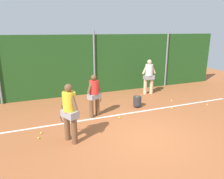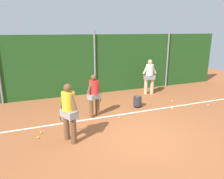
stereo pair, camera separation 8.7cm
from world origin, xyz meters
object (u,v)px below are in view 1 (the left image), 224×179
object	(u,v)px
tennis_ball_4	(207,105)
tennis_ball_6	(66,121)
tennis_ball_0	(119,118)
tennis_ball_8	(41,133)
player_foreground_near	(70,110)
ball_hopper	(137,101)
tennis_ball_5	(66,125)
player_backcourt_far	(149,75)
tennis_ball_3	(65,104)
player_midcourt	(94,93)
tennis_ball_7	(172,101)
tennis_ball_1	(39,138)
tennis_ball_9	(172,108)

from	to	relation	value
tennis_ball_4	tennis_ball_6	size ratio (longest dim) A/B	1.00
tennis_ball_0	tennis_ball_6	xyz separation A→B (m)	(-1.99, 0.44, 0.00)
tennis_ball_8	player_foreground_near	bearing A→B (deg)	-45.88
ball_hopper	tennis_ball_0	bearing A→B (deg)	-144.92
tennis_ball_4	tennis_ball_5	size ratio (longest dim) A/B	1.00
tennis_ball_0	tennis_ball_6	bearing A→B (deg)	167.44
player_backcourt_far	tennis_ball_3	distance (m)	4.65
player_midcourt	ball_hopper	xyz separation A→B (m)	(2.09, 0.29, -0.67)
tennis_ball_7	tennis_ball_4	bearing A→B (deg)	-42.47
tennis_ball_1	tennis_ball_6	bearing A→B (deg)	42.43
ball_hopper	tennis_ball_6	xyz separation A→B (m)	(-3.26, -0.45, -0.26)
player_midcourt	ball_hopper	distance (m)	2.21
tennis_ball_3	tennis_ball_8	world-z (taller)	same
player_backcourt_far	tennis_ball_7	xyz separation A→B (m)	(0.40, -1.55, -1.02)
player_backcourt_far	tennis_ball_5	xyz separation A→B (m)	(-4.88, -2.43, -1.02)
tennis_ball_6	tennis_ball_9	distance (m)	4.58
tennis_ball_8	tennis_ball_6	bearing A→B (deg)	33.53
player_backcourt_far	tennis_ball_0	size ratio (longest dim) A/B	28.35
player_midcourt	tennis_ball_7	world-z (taller)	player_midcourt
player_foreground_near	tennis_ball_9	distance (m)	4.92
ball_hopper	tennis_ball_9	bearing A→B (deg)	-31.57
tennis_ball_0	tennis_ball_1	bearing A→B (deg)	-170.26
player_foreground_near	tennis_ball_1	distance (m)	1.48
tennis_ball_0	player_foreground_near	bearing A→B (deg)	-153.40
tennis_ball_5	tennis_ball_9	bearing A→B (deg)	0.04
tennis_ball_4	player_foreground_near	bearing A→B (deg)	-171.78
player_midcourt	tennis_ball_5	xyz separation A→B (m)	(-1.24, -0.52, -0.92)
ball_hopper	tennis_ball_5	xyz separation A→B (m)	(-3.33, -0.80, -0.26)
player_backcourt_far	player_midcourt	bearing A→B (deg)	34.61
player_backcourt_far	tennis_ball_6	world-z (taller)	player_backcourt_far
tennis_ball_4	tennis_ball_9	bearing A→B (deg)	173.76
tennis_ball_4	tennis_ball_9	distance (m)	1.85
tennis_ball_0	tennis_ball_6	size ratio (longest dim) A/B	1.00
tennis_ball_7	tennis_ball_8	size ratio (longest dim) A/B	1.00
tennis_ball_1	ball_hopper	bearing A→B (deg)	18.14
tennis_ball_0	player_midcourt	bearing A→B (deg)	143.73
player_foreground_near	tennis_ball_4	world-z (taller)	player_foreground_near
tennis_ball_3	tennis_ball_0	bearing A→B (deg)	-55.23
tennis_ball_1	tennis_ball_6	xyz separation A→B (m)	(1.06, 0.97, 0.00)
tennis_ball_5	tennis_ball_6	xyz separation A→B (m)	(0.07, 0.36, 0.00)
tennis_ball_4	player_midcourt	bearing A→B (deg)	172.22
player_foreground_near	tennis_ball_0	world-z (taller)	player_foreground_near
player_midcourt	tennis_ball_8	world-z (taller)	player_midcourt
tennis_ball_9	ball_hopper	bearing A→B (deg)	148.43
ball_hopper	player_backcourt_far	bearing A→B (deg)	46.29
player_midcourt	ball_hopper	world-z (taller)	player_midcourt
player_foreground_near	ball_hopper	world-z (taller)	player_foreground_near
tennis_ball_8	tennis_ball_9	world-z (taller)	same
tennis_ball_8	tennis_ball_7	bearing A→B (deg)	10.66
tennis_ball_4	tennis_ball_9	size ratio (longest dim) A/B	1.00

